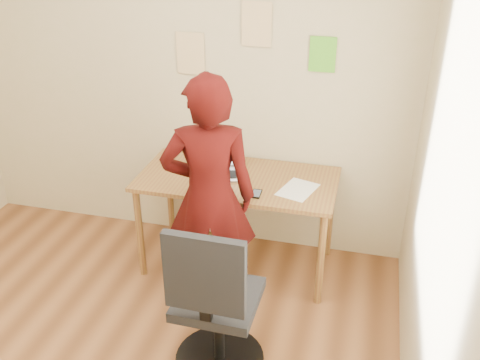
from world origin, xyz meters
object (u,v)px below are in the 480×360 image
(office_chair, at_px, (215,311))
(laptop, at_px, (221,166))
(desk, at_px, (238,188))
(person, at_px, (209,198))
(phone, at_px, (256,194))

(office_chair, bearing_deg, laptop, 105.11)
(desk, height_order, office_chair, office_chair)
(person, bearing_deg, phone, -149.22)
(desk, distance_m, person, 0.50)
(laptop, relative_size, phone, 3.16)
(desk, xyz_separation_m, laptop, (-0.14, 0.04, 0.14))
(phone, xyz_separation_m, office_chair, (-0.04, -0.84, -0.31))
(laptop, height_order, phone, laptop)
(desk, bearing_deg, laptop, 161.84)
(laptop, distance_m, person, 0.52)
(phone, height_order, person, person)
(desk, xyz_separation_m, person, (-0.06, -0.47, 0.16))
(phone, relative_size, person, 0.07)
(desk, relative_size, laptop, 3.65)
(phone, relative_size, office_chair, 0.12)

